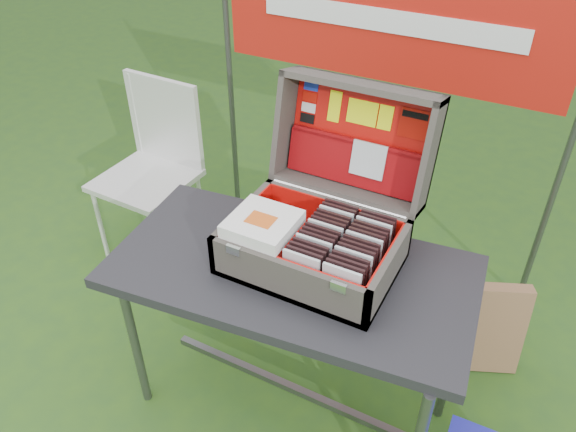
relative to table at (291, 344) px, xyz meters
The scene contains 93 objects.
ground 0.40m from the table, behind, with size 80.00×80.00×0.00m, color #2A511F.
table is the anchor object (origin of this frame).
table_top 0.37m from the table, ahead, with size 1.25×0.62×0.04m, color black.
table_leg_fl 0.62m from the table, 155.93° to the right, with size 0.04×0.04×0.74m, color #59595B.
table_leg_bl 0.62m from the table, 155.93° to the left, with size 0.04×0.04×0.74m, color #59595B.
table_leg_br 0.62m from the table, 24.07° to the left, with size 0.04×0.04×0.74m, color #59595B.
table_brace 0.27m from the table, 90.00° to the left, with size 1.10×0.03×0.03m, color #59595B.
suitcase 0.66m from the table, 63.50° to the left, with size 0.56×0.56×0.53m, color #59544D, non-canonical shape.
suitcase_base_bottom 0.41m from the table, 41.32° to the left, with size 0.56×0.40×0.02m, color #59544D.
suitcase_base_wall_front 0.49m from the table, 69.62° to the right, with size 0.56×0.02×0.15m, color #59544D.
suitcase_base_wall_back 0.52m from the table, 77.34° to the left, with size 0.56×0.02×0.15m, color #59544D.
suitcase_base_wall_left 0.52m from the table, 167.85° to the left, with size 0.02×0.40×0.15m, color #59544D.
suitcase_base_wall_right 0.57m from the table, ahead, with size 0.02×0.40×0.15m, color #59544D.
suitcase_liner_floor 0.42m from the table, 41.32° to the left, with size 0.52×0.36×0.01m, color red.
suitcase_latch_left 0.57m from the table, 129.63° to the right, with size 0.05×0.01×0.03m, color silver.
suitcase_latch_right 0.60m from the table, 33.38° to the right, with size 0.05×0.01×0.03m, color silver.
suitcase_hinge 0.60m from the table, 77.89° to the left, with size 0.02×0.02×0.51m, color silver.
suitcase_lid_back 0.83m from the table, 82.95° to the left, with size 0.56×0.40×0.02m, color #59544D.
suitcase_lid_rim_far 1.00m from the table, 82.64° to the left, with size 0.56×0.02×0.15m, color #59544D.
suitcase_lid_rim_near 0.63m from the table, 80.67° to the left, with size 0.56×0.02×0.15m, color #59544D.
suitcase_lid_rim_left 0.84m from the table, 120.57° to the left, with size 0.02×0.40×0.15m, color #59544D.
suitcase_lid_rim_right 0.87m from the table, 48.65° to the left, with size 0.02×0.40×0.15m, color #59544D.
suitcase_lid_liner 0.82m from the table, 82.72° to the left, with size 0.52×0.35×0.01m, color red.
suitcase_liner_wall_front 0.50m from the table, 67.62° to the right, with size 0.52×0.01×0.13m, color red.
suitcase_liner_wall_back 0.53m from the table, 76.57° to the left, with size 0.52×0.01×0.13m, color red.
suitcase_liner_wall_left 0.52m from the table, 167.04° to the left, with size 0.01×0.36×0.13m, color red.
suitcase_liner_wall_right 0.57m from the table, ahead, with size 0.01×0.36×0.13m, color red.
suitcase_lid_pocket 0.73m from the table, 81.96° to the left, with size 0.50×0.16×0.03m, color maroon.
suitcase_pocket_edge 0.80m from the table, 82.22° to the left, with size 0.49×0.02×0.02m, color maroon.
suitcase_pocket_cd 0.76m from the table, 72.77° to the left, with size 0.13×0.13×0.01m, color silver.
lid_sticker_cc_a 0.97m from the table, 108.99° to the left, with size 0.06×0.03×0.00m, color #1933B2.
lid_sticker_cc_b 0.93m from the table, 109.37° to the left, with size 0.06×0.03×0.00m, color #BF1206.
lid_sticker_cc_c 0.89m from the table, 109.76° to the left, with size 0.06×0.03×0.00m, color white.
lid_sticker_cc_d 0.86m from the table, 110.16° to the left, with size 0.06×0.03×0.00m, color black.
lid_card_neon_tall 0.91m from the table, 96.92° to the left, with size 0.05×0.11×0.00m, color #EEFD10.
lid_card_neon_main 0.91m from the table, 82.97° to the left, with size 0.11×0.09×0.00m, color #EEFD10.
lid_card_neon_small 0.92m from the table, 72.19° to the left, with size 0.05×0.09×0.00m, color #EEFD10.
lid_sticker_band 0.94m from the table, 61.00° to the left, with size 0.10×0.10×0.00m, color #BF1206.
lid_sticker_band_bar 0.96m from the table, 61.38° to the left, with size 0.09×0.02×0.00m, color black.
cd_left_0 0.51m from the table, 50.50° to the right, with size 0.12×0.01×0.14m, color silver.
cd_left_1 0.50m from the table, 43.91° to the right, with size 0.12×0.01×0.14m, color black.
cd_left_2 0.50m from the table, 35.47° to the right, with size 0.12×0.01×0.14m, color black.
cd_left_3 0.50m from the table, 24.81° to the right, with size 0.12×0.01×0.14m, color black.
cd_left_4 0.50m from the table, 11.97° to the right, with size 0.12×0.01×0.14m, color silver.
cd_left_5 0.50m from the table, ahead, with size 0.12×0.01×0.14m, color black.
cd_left_6 0.50m from the table, 16.09° to the left, with size 0.12×0.01×0.14m, color black.
cd_left_7 0.50m from the table, 28.31° to the left, with size 0.12×0.01×0.14m, color black.
cd_left_8 0.50m from the table, 38.27° to the left, with size 0.12×0.01×0.14m, color silver.
cd_left_9 0.51m from the table, 46.10° to the left, with size 0.12×0.01×0.14m, color black.
cd_left_10 0.51m from the table, 52.20° to the left, with size 0.12×0.01×0.14m, color black.
cd_left_11 0.52m from the table, 57.00° to the left, with size 0.12×0.01×0.14m, color black.
cd_left_12 0.52m from the table, 60.81° to the left, with size 0.12×0.01×0.14m, color silver.
cd_left_13 0.53m from the table, 63.89° to the left, with size 0.12×0.01×0.14m, color black.
cd_left_14 0.54m from the table, 66.41° to the left, with size 0.12×0.01×0.14m, color black.
cd_right_0 0.55m from the table, 25.57° to the right, with size 0.12×0.01×0.14m, color silver.
cd_right_1 0.54m from the table, 20.79° to the right, with size 0.12×0.01×0.14m, color black.
cd_right_2 0.54m from the table, 15.70° to the right, with size 0.12×0.01×0.14m, color black.
cd_right_3 0.54m from the table, 10.33° to the right, with size 0.12×0.01×0.14m, color black.
cd_right_4 0.54m from the table, ahead, with size 0.12×0.01×0.14m, color silver.
cd_right_5 0.54m from the table, ahead, with size 0.12×0.01×0.14m, color black.
cd_right_6 0.54m from the table, ahead, with size 0.12×0.01×0.14m, color black.
cd_right_7 0.54m from the table, 11.99° to the left, with size 0.12×0.01×0.14m, color black.
cd_right_8 0.54m from the table, 17.28° to the left, with size 0.12×0.01×0.14m, color silver.
cd_right_9 0.55m from the table, 22.28° to the left, with size 0.12×0.01×0.14m, color black.
cd_right_10 0.55m from the table, 26.95° to the left, with size 0.12×0.01×0.14m, color black.
cd_right_11 0.56m from the table, 31.27° to the left, with size 0.12×0.01×0.14m, color black.
cd_right_12 0.56m from the table, 35.22° to the left, with size 0.12×0.01×0.14m, color silver.
cd_right_13 0.57m from the table, 38.82° to the left, with size 0.12×0.01×0.14m, color black.
cd_right_14 0.58m from the table, 42.09° to the left, with size 0.12×0.01×0.14m, color black.
songbook_0 0.55m from the table, 162.82° to the right, with size 0.21×0.21×0.01m, color white.
songbook_1 0.56m from the table, 162.82° to the right, with size 0.21×0.21×0.01m, color white.
songbook_2 0.56m from the table, 162.82° to the right, with size 0.21×0.21×0.01m, color white.
songbook_3 0.57m from the table, 162.82° to the right, with size 0.21×0.21×0.01m, color white.
songbook_4 0.57m from the table, 162.82° to the right, with size 0.21×0.21×0.01m, color white.
songbook_5 0.58m from the table, 162.82° to the right, with size 0.21×0.21×0.01m, color white.
songbook_6 0.58m from the table, 162.82° to the right, with size 0.21×0.21×0.01m, color white.
songbook_7 0.59m from the table, 162.82° to the right, with size 0.21×0.21×0.01m, color white.
songbook_8 0.59m from the table, 162.82° to the right, with size 0.21×0.21×0.01m, color white.
songbook_graphic 0.60m from the table, 157.36° to the right, with size 0.09×0.07×0.00m, color #D85919.
chair 1.24m from the table, 154.83° to the left, with size 0.44×0.49×0.98m, color silver, non-canonical shape.
chair_seat 1.24m from the table, 154.83° to the left, with size 0.44×0.44×0.03m, color silver.
chair_backrest 1.39m from the table, 146.65° to the left, with size 0.44×0.03×0.47m, color silver.
chair_leg_fl 1.36m from the table, 165.52° to the left, with size 0.02×0.02×0.50m, color silver.
chair_leg_fr 1.00m from the table, 160.06° to the left, with size 0.02×0.02×0.50m, color silver.
chair_leg_bl 1.50m from the table, 151.35° to the left, with size 0.02×0.02×0.50m, color silver.
chair_leg_br 1.18m from the table, 142.49° to the left, with size 0.02×0.02×0.50m, color silver.
chair_upright_left 1.54m from the table, 150.61° to the left, with size 0.02×0.02×0.47m, color silver.
chair_upright_right 1.24m from the table, 141.64° to the left, with size 0.02×0.02×0.47m, color silver.
cardboard_box 0.85m from the table, 44.18° to the left, with size 0.42×0.07×0.44m, color #A36F4C.
banner_post_left 1.54m from the table, 130.56° to the left, with size 0.03×0.03×1.70m, color #59595B.
banner_post_right 1.42m from the table, 56.31° to the left, with size 0.03×0.03×1.70m, color #59595B.
banner 1.44m from the table, 95.45° to the left, with size 1.60×0.01×0.55m, color #B2170F.
banner_text 1.43m from the table, 95.51° to the left, with size 1.20×0.00×0.10m, color white.
Camera 1 is at (0.77, -1.30, 2.06)m, focal length 35.00 mm.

